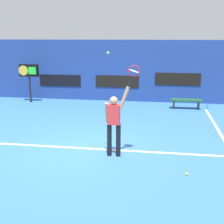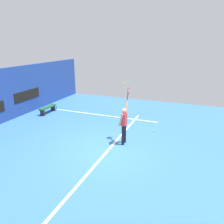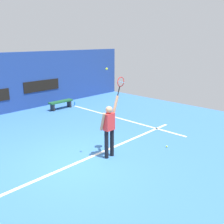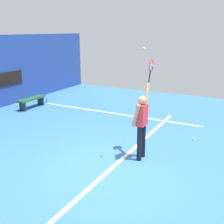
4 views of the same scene
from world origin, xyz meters
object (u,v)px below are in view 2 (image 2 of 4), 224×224
(tennis_ball, at_px, (125,83))
(court_bench, at_px, (48,108))
(spare_ball, at_px, (153,131))
(tennis_player, at_px, (124,123))
(tennis_racket, at_px, (128,91))
(water_bottle, at_px, (57,107))

(tennis_ball, bearing_deg, court_bench, 67.12)
(tennis_ball, distance_m, spare_ball, 3.60)
(tennis_player, distance_m, tennis_ball, 1.84)
(tennis_racket, bearing_deg, spare_ball, -34.00)
(tennis_player, height_order, tennis_ball, tennis_ball)
(court_bench, bearing_deg, spare_ball, -94.15)
(water_bottle, xyz_separation_m, spare_ball, (-1.46, -7.02, -0.09))
(tennis_racket, bearing_deg, court_bench, 72.45)
(tennis_player, bearing_deg, tennis_ball, -161.25)
(tennis_racket, xyz_separation_m, court_bench, (1.92, 6.07, -2.01))
(tennis_player, relative_size, spare_ball, 29.02)
(tennis_racket, distance_m, water_bottle, 7.07)
(tennis_racket, distance_m, spare_ball, 2.87)
(tennis_ball, xyz_separation_m, court_bench, (2.58, 6.11, -2.50))
(tennis_player, height_order, spare_ball, tennis_player)
(court_bench, bearing_deg, tennis_racket, -107.55)
(tennis_ball, bearing_deg, tennis_racket, 3.98)
(water_bottle, distance_m, spare_ball, 7.17)
(tennis_player, xyz_separation_m, court_bench, (2.43, 6.06, -0.67))
(tennis_racket, xyz_separation_m, spare_ball, (1.41, -0.95, -2.31))
(tennis_player, height_order, water_bottle, tennis_player)
(tennis_player, distance_m, court_bench, 6.56)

